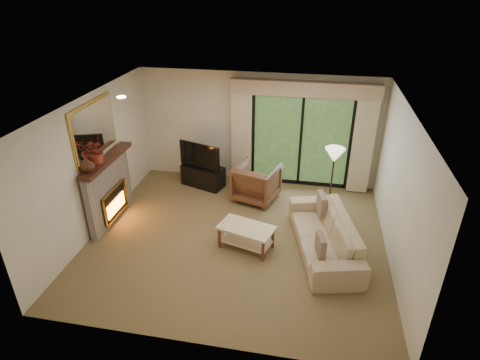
% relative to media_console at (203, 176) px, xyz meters
% --- Properties ---
extents(floor, '(5.50, 5.50, 0.00)m').
position_rel_media_console_xyz_m(floor, '(1.20, -1.95, -0.25)').
color(floor, brown).
rests_on(floor, ground).
extents(ceiling, '(5.50, 5.50, 0.00)m').
position_rel_media_console_xyz_m(ceiling, '(1.20, -1.95, 2.35)').
color(ceiling, white).
rests_on(ceiling, ground).
extents(wall_back, '(5.00, 0.00, 5.00)m').
position_rel_media_console_xyz_m(wall_back, '(1.20, 0.55, 1.05)').
color(wall_back, beige).
rests_on(wall_back, ground).
extents(wall_front, '(5.00, 0.00, 5.00)m').
position_rel_media_console_xyz_m(wall_front, '(1.20, -4.45, 1.05)').
color(wall_front, beige).
rests_on(wall_front, ground).
extents(wall_left, '(0.00, 5.00, 5.00)m').
position_rel_media_console_xyz_m(wall_left, '(-1.55, -1.95, 1.05)').
color(wall_left, beige).
rests_on(wall_left, ground).
extents(wall_right, '(0.00, 5.00, 5.00)m').
position_rel_media_console_xyz_m(wall_right, '(3.95, -1.95, 1.05)').
color(wall_right, beige).
rests_on(wall_right, ground).
extents(fireplace, '(0.24, 1.70, 1.37)m').
position_rel_media_console_xyz_m(fireplace, '(-1.43, -1.75, 0.44)').
color(fireplace, gray).
rests_on(fireplace, floor).
extents(mirror, '(0.07, 1.45, 1.02)m').
position_rel_media_console_xyz_m(mirror, '(-1.52, -1.75, 1.70)').
color(mirror, gold).
rests_on(mirror, wall_left).
extents(sliding_door, '(2.26, 0.10, 2.16)m').
position_rel_media_console_xyz_m(sliding_door, '(2.20, 0.50, 0.85)').
color(sliding_door, black).
rests_on(sliding_door, floor).
extents(curtain_left, '(0.45, 0.18, 2.35)m').
position_rel_media_console_xyz_m(curtain_left, '(0.85, 0.39, 0.95)').
color(curtain_left, '#C5B68D').
rests_on(curtain_left, floor).
extents(curtain_right, '(0.45, 0.18, 2.35)m').
position_rel_media_console_xyz_m(curtain_right, '(3.55, 0.39, 0.95)').
color(curtain_right, '#C5B68D').
rests_on(curtain_right, floor).
extents(cornice, '(3.20, 0.24, 0.32)m').
position_rel_media_console_xyz_m(cornice, '(2.20, 0.41, 2.07)').
color(cornice, tan).
rests_on(cornice, wall_back).
extents(media_console, '(1.08, 0.74, 0.49)m').
position_rel_media_console_xyz_m(media_console, '(0.00, 0.00, 0.00)').
color(media_console, black).
rests_on(media_console, floor).
extents(tv, '(1.04, 0.47, 0.61)m').
position_rel_media_console_xyz_m(tv, '(0.00, 0.00, 0.55)').
color(tv, black).
rests_on(tv, media_console).
extents(armchair, '(1.09, 1.11, 0.82)m').
position_rel_media_console_xyz_m(armchair, '(1.33, -0.40, 0.16)').
color(armchair, brown).
rests_on(armchair, floor).
extents(sofa, '(1.42, 2.45, 0.67)m').
position_rel_media_console_xyz_m(sofa, '(2.80, -2.00, 0.09)').
color(sofa, tan).
rests_on(sofa, floor).
extents(pillow_near, '(0.19, 0.39, 0.38)m').
position_rel_media_console_xyz_m(pillow_near, '(2.73, -2.66, 0.32)').
color(pillow_near, brown).
rests_on(pillow_near, sofa).
extents(pillow_far, '(0.20, 0.42, 0.41)m').
position_rel_media_console_xyz_m(pillow_far, '(2.73, -1.33, 0.32)').
color(pillow_far, brown).
rests_on(pillow_far, sofa).
extents(coffee_table, '(1.10, 0.80, 0.44)m').
position_rel_media_console_xyz_m(coffee_table, '(1.41, -2.19, -0.02)').
color(coffee_table, beige).
rests_on(coffee_table, floor).
extents(floor_lamp, '(0.50, 0.50, 1.47)m').
position_rel_media_console_xyz_m(floor_lamp, '(2.90, -0.70, 0.49)').
color(floor_lamp, white).
rests_on(floor_lamp, floor).
extents(vase, '(0.33, 0.33, 0.27)m').
position_rel_media_console_xyz_m(vase, '(-1.41, -2.34, 1.26)').
color(vase, '#3A1E14').
rests_on(vase, fireplace).
extents(branches, '(0.44, 0.39, 0.47)m').
position_rel_media_console_xyz_m(branches, '(-1.41, -1.97, 1.36)').
color(branches, maroon).
rests_on(branches, fireplace).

